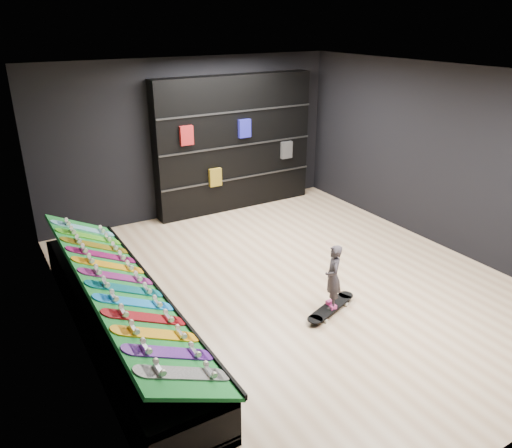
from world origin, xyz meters
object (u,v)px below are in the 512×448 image
display_rack (120,319)px  back_shelving (234,144)px  floor_skateboard (331,309)px  child (332,289)px

display_rack → back_shelving: 4.87m
back_shelving → floor_skateboard: (-0.82, -4.21, -1.28)m
back_shelving → child: bearing=-101.0°
back_shelving → child: back_shelving is taller
display_rack → child: bearing=-19.0°
display_rack → child: (2.58, -0.89, 0.11)m
back_shelving → child: 4.39m
back_shelving → floor_skateboard: size_ratio=3.38×
display_rack → child: 2.73m
display_rack → back_shelving: size_ratio=1.36×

